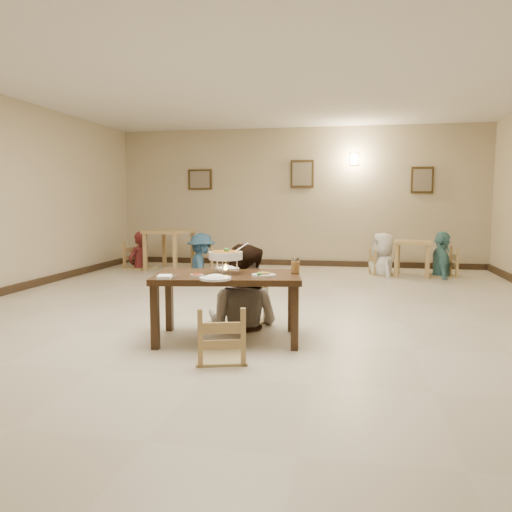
% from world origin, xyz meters
% --- Properties ---
extents(floor, '(10.00, 10.00, 0.00)m').
position_xyz_m(floor, '(0.00, 0.00, 0.00)').
color(floor, '#C2B69F').
rests_on(floor, ground).
extents(ceiling, '(10.00, 10.00, 0.00)m').
position_xyz_m(ceiling, '(0.00, 0.00, 3.00)').
color(ceiling, silver).
rests_on(ceiling, wall_back).
extents(wall_back, '(10.00, 0.00, 10.00)m').
position_xyz_m(wall_back, '(0.00, 5.00, 1.50)').
color(wall_back, '#BDAC8B').
rests_on(wall_back, floor).
extents(baseboard_back, '(8.00, 0.06, 0.12)m').
position_xyz_m(baseboard_back, '(0.00, 4.97, 0.06)').
color(baseboard_back, black).
rests_on(baseboard_back, floor).
extents(picture_a, '(0.55, 0.04, 0.45)m').
position_xyz_m(picture_a, '(-2.20, 4.96, 1.90)').
color(picture_a, '#362611').
rests_on(picture_a, wall_back).
extents(picture_b, '(0.50, 0.04, 0.60)m').
position_xyz_m(picture_b, '(0.10, 4.96, 2.00)').
color(picture_b, '#362611').
rests_on(picture_b, wall_back).
extents(picture_c, '(0.45, 0.04, 0.55)m').
position_xyz_m(picture_c, '(2.60, 4.96, 1.85)').
color(picture_c, '#362611').
rests_on(picture_c, wall_back).
extents(wall_sconce, '(0.16, 0.05, 0.22)m').
position_xyz_m(wall_sconce, '(1.20, 4.96, 2.30)').
color(wall_sconce, '#FFD88C').
rests_on(wall_sconce, wall_back).
extents(main_table, '(1.56, 1.04, 0.68)m').
position_xyz_m(main_table, '(-0.05, -1.12, 0.60)').
color(main_table, '#362212').
rests_on(main_table, floor).
extents(chair_far, '(0.47, 0.47, 1.00)m').
position_xyz_m(chair_far, '(-0.06, -0.43, 0.50)').
color(chair_far, tan).
rests_on(chair_far, floor).
extents(chair_near, '(0.44, 0.44, 0.94)m').
position_xyz_m(chair_near, '(0.04, -1.75, 0.47)').
color(chair_near, tan).
rests_on(chair_near, floor).
extents(main_diner, '(1.04, 0.89, 1.86)m').
position_xyz_m(main_diner, '(-0.03, -0.52, 0.93)').
color(main_diner, gray).
rests_on(main_diner, floor).
extents(curry_warmer, '(0.38, 0.34, 0.31)m').
position_xyz_m(curry_warmer, '(-0.08, -1.08, 0.86)').
color(curry_warmer, silver).
rests_on(curry_warmer, main_table).
extents(rice_plate_far, '(0.26, 0.26, 0.06)m').
position_xyz_m(rice_plate_far, '(-0.13, -0.81, 0.69)').
color(rice_plate_far, white).
rests_on(rice_plate_far, main_table).
extents(rice_plate_near, '(0.30, 0.30, 0.07)m').
position_xyz_m(rice_plate_near, '(-0.08, -1.50, 0.69)').
color(rice_plate_near, white).
rests_on(rice_plate_near, main_table).
extents(fried_plate, '(0.24, 0.24, 0.05)m').
position_xyz_m(fried_plate, '(0.33, -1.21, 0.70)').
color(fried_plate, white).
rests_on(fried_plate, main_table).
extents(chili_dish, '(0.12, 0.12, 0.03)m').
position_xyz_m(chili_dish, '(-0.31, -1.33, 0.69)').
color(chili_dish, white).
rests_on(chili_dish, main_table).
extents(napkin_cutlery, '(0.19, 0.27, 0.03)m').
position_xyz_m(napkin_cutlery, '(-0.56, -1.53, 0.69)').
color(napkin_cutlery, white).
rests_on(napkin_cutlery, main_table).
extents(drink_glass, '(0.09, 0.09, 0.17)m').
position_xyz_m(drink_glass, '(0.61, -0.97, 0.76)').
color(drink_glass, white).
rests_on(drink_glass, main_table).
extents(bg_table_left, '(0.98, 0.98, 0.82)m').
position_xyz_m(bg_table_left, '(-2.51, 3.77, 0.68)').
color(bg_table_left, tan).
rests_on(bg_table_left, floor).
extents(bg_table_right, '(0.76, 0.76, 0.67)m').
position_xyz_m(bg_table_right, '(2.32, 3.82, 0.54)').
color(bg_table_right, tan).
rests_on(bg_table_right, floor).
extents(bg_chair_ll, '(0.51, 0.51, 1.08)m').
position_xyz_m(bg_chair_ll, '(-3.20, 3.83, 0.54)').
color(bg_chair_ll, tan).
rests_on(bg_chair_ll, floor).
extents(bg_chair_lr, '(0.45, 0.45, 0.96)m').
position_xyz_m(bg_chair_lr, '(-1.82, 3.76, 0.48)').
color(bg_chair_lr, tan).
rests_on(bg_chair_lr, floor).
extents(bg_chair_rl, '(0.43, 0.43, 0.91)m').
position_xyz_m(bg_chair_rl, '(1.78, 3.88, 0.45)').
color(bg_chair_rl, tan).
rests_on(bg_chair_rl, floor).
extents(bg_chair_rr, '(0.49, 0.49, 1.05)m').
position_xyz_m(bg_chair_rr, '(2.86, 3.87, 0.52)').
color(bg_chair_rr, tan).
rests_on(bg_chair_rr, floor).
extents(bg_diner_a, '(0.57, 0.68, 1.57)m').
position_xyz_m(bg_diner_a, '(-3.20, 3.83, 0.79)').
color(bg_diner_a, maroon).
rests_on(bg_diner_a, floor).
extents(bg_diner_b, '(0.98, 1.15, 1.54)m').
position_xyz_m(bg_diner_b, '(-1.82, 3.76, 0.77)').
color(bg_diner_b, teal).
rests_on(bg_diner_b, floor).
extents(bg_diner_c, '(0.72, 0.91, 1.62)m').
position_xyz_m(bg_diner_c, '(1.78, 3.88, 0.81)').
color(bg_diner_c, silver).
rests_on(bg_diner_c, floor).
extents(bg_diner_d, '(0.45, 1.01, 1.70)m').
position_xyz_m(bg_diner_d, '(2.86, 3.87, 0.85)').
color(bg_diner_d, teal).
rests_on(bg_diner_d, floor).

